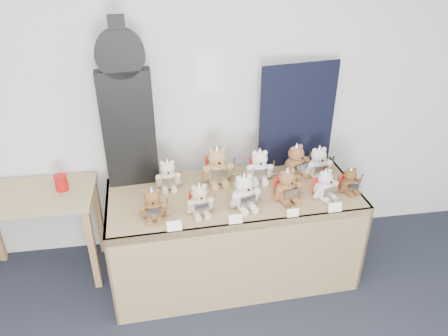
{
  "coord_description": "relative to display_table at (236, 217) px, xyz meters",
  "views": [
    {
      "loc": [
        0.04,
        -0.73,
        2.56
      ],
      "look_at": [
        0.44,
        1.87,
        1.06
      ],
      "focal_mm": 35.0,
      "sensor_mm": 36.0,
      "label": 1
    }
  ],
  "objects": [
    {
      "name": "room_shell",
      "position": [
        -0.1,
        0.6,
        0.92
      ],
      "size": [
        6.0,
        6.0,
        6.0
      ],
      "color": "silver",
      "rests_on": "floor"
    },
    {
      "name": "display_table",
      "position": [
        0.0,
        0.0,
        0.0
      ],
      "size": [
        1.9,
        0.85,
        0.78
      ],
      "rotation": [
        0.0,
        0.0,
        0.04
      ],
      "color": "olive",
      "rests_on": "floor"
    },
    {
      "name": "side_table",
      "position": [
        -1.51,
        0.31,
        0.03
      ],
      "size": [
        0.93,
        0.53,
        0.77
      ],
      "rotation": [
        0.0,
        0.0,
        -0.01
      ],
      "color": "#988052",
      "rests_on": "floor"
    },
    {
      "name": "guitar_case",
      "position": [
        -0.74,
        0.36,
        0.78
      ],
      "size": [
        0.38,
        0.14,
        1.24
      ],
      "rotation": [
        0.0,
        0.0,
        0.07
      ],
      "color": "black",
      "rests_on": "display_table"
    },
    {
      "name": "navy_board",
      "position": [
        0.57,
        0.45,
        0.59
      ],
      "size": [
        0.63,
        0.11,
        0.85
      ],
      "primitive_type": "cube",
      "rotation": [
        0.0,
        0.0,
        0.15
      ],
      "color": "black",
      "rests_on": "display_table"
    },
    {
      "name": "red_cup",
      "position": [
        -1.28,
        0.33,
        0.22
      ],
      "size": [
        0.09,
        0.09,
        0.13
      ],
      "primitive_type": "cylinder",
      "color": "#BC0E0C",
      "rests_on": "side_table"
    },
    {
      "name": "teddy_front_far_left",
      "position": [
        -0.6,
        -0.15,
        0.27
      ],
      "size": [
        0.21,
        0.17,
        0.26
      ],
      "rotation": [
        0.0,
        0.0,
        0.06
      ],
      "color": "brown",
      "rests_on": "display_table"
    },
    {
      "name": "teddy_front_left",
      "position": [
        -0.28,
        -0.14,
        0.27
      ],
      "size": [
        0.22,
        0.19,
        0.26
      ],
      "rotation": [
        0.0,
        0.0,
        0.14
      ],
      "color": "tan",
      "rests_on": "display_table"
    },
    {
      "name": "teddy_front_centre",
      "position": [
        0.04,
        -0.11,
        0.28
      ],
      "size": [
        0.25,
        0.22,
        0.3
      ],
      "rotation": [
        0.0,
        0.0,
        0.26
      ],
      "color": "silver",
      "rests_on": "display_table"
    },
    {
      "name": "teddy_front_right",
      "position": [
        0.36,
        -0.07,
        0.28
      ],
      "size": [
        0.24,
        0.22,
        0.28
      ],
      "rotation": [
        0.0,
        0.0,
        0.27
      ],
      "color": "brown",
      "rests_on": "display_table"
    },
    {
      "name": "teddy_front_far_right",
      "position": [
        0.64,
        -0.08,
        0.27
      ],
      "size": [
        0.21,
        0.2,
        0.26
      ],
      "rotation": [
        0.0,
        0.0,
        0.43
      ],
      "color": "silver",
      "rests_on": "display_table"
    },
    {
      "name": "teddy_front_end",
      "position": [
        0.85,
        -0.04,
        0.26
      ],
      "size": [
        0.19,
        0.17,
        0.22
      ],
      "rotation": [
        0.0,
        0.0,
        0.28
      ],
      "color": "brown",
      "rests_on": "display_table"
    },
    {
      "name": "teddy_back_left",
      "position": [
        -0.48,
        0.23,
        0.27
      ],
      "size": [
        0.22,
        0.18,
        0.26
      ],
      "rotation": [
        0.0,
        0.0,
        0.05
      ],
      "color": "beige",
      "rests_on": "display_table"
    },
    {
      "name": "teddy_back_centre_left",
      "position": [
        -0.1,
        0.25,
        0.3
      ],
      "size": [
        0.28,
        0.23,
        0.34
      ],
      "rotation": [
        0.0,
        0.0,
        0.07
      ],
      "color": "#A88754",
      "rests_on": "display_table"
    },
    {
      "name": "teddy_back_centre_right",
      "position": [
        0.23,
        0.24,
        0.28
      ],
      "size": [
        0.24,
        0.2,
        0.29
      ],
      "rotation": [
        0.0,
        0.0,
        -0.09
      ],
      "color": "white",
      "rests_on": "display_table"
    },
    {
      "name": "teddy_back_right",
      "position": [
        0.53,
        0.26,
        0.28
      ],
      "size": [
        0.25,
        0.24,
        0.3
      ],
      "rotation": [
        0.0,
        0.0,
        0.47
      ],
      "color": "brown",
      "rests_on": "display_table"
    },
    {
      "name": "teddy_back_end",
      "position": [
        0.69,
        0.22,
        0.28
      ],
      "size": [
        0.24,
        0.2,
        0.28
      ],
      "rotation": [
        0.0,
        0.0,
        0.11
      ],
      "color": "silver",
      "rests_on": "display_table"
    },
    {
      "name": "entry_card_a",
      "position": [
        -0.46,
        -0.32,
        0.2
      ],
      "size": [
        0.1,
        0.02,
        0.07
      ],
      "primitive_type": "cube",
      "rotation": [
        -0.24,
        0.0,
        0.04
      ],
      "color": "white",
      "rests_on": "display_table"
    },
    {
      "name": "entry_card_b",
      "position": [
        -0.06,
        -0.3,
        0.2
      ],
      "size": [
        0.09,
        0.02,
        0.06
      ],
      "primitive_type": "cube",
      "rotation": [
        -0.24,
        0.0,
        0.04
      ],
      "color": "white",
      "rests_on": "display_table"
    },
    {
      "name": "entry_card_c",
      "position": [
        0.35,
        -0.28,
        0.2
      ],
      "size": [
        0.08,
        0.02,
        0.06
      ],
      "primitive_type": "cube",
      "rotation": [
        -0.24,
        0.0,
        0.04
      ],
      "color": "white",
      "rests_on": "display_table"
    },
    {
      "name": "entry_card_d",
      "position": [
        0.65,
        -0.27,
        0.2
      ],
      "size": [
        0.1,
        0.02,
        0.07
      ],
      "primitive_type": "cube",
      "rotation": [
        -0.24,
        0.0,
        0.04
      ],
      "color": "white",
      "rests_on": "display_table"
    }
  ]
}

